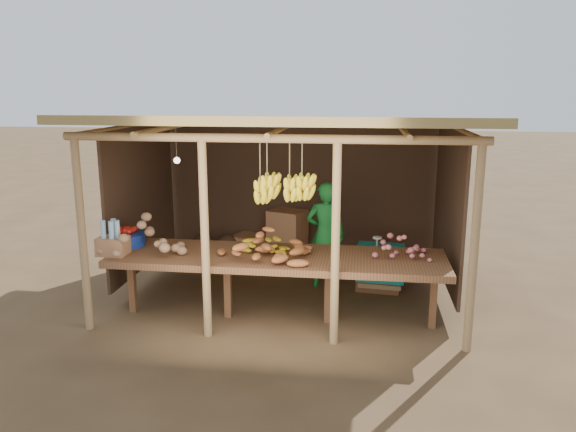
# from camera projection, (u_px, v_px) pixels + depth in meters

# --- Properties ---
(ground) EXTENTS (60.00, 60.00, 0.00)m
(ground) POSITION_uv_depth(u_px,v_px,m) (288.00, 291.00, 7.63)
(ground) COLOR brown
(ground) RESTS_ON ground
(stall_structure) EXTENTS (4.70, 3.50, 2.43)m
(stall_structure) POSITION_uv_depth(u_px,v_px,m) (290.00, 148.00, 7.31)
(stall_structure) COLOR #A58255
(stall_structure) RESTS_ON ground
(counter) EXTENTS (3.90, 1.05, 0.80)m
(counter) POSITION_uv_depth(u_px,v_px,m) (277.00, 260.00, 6.55)
(counter) COLOR brown
(counter) RESTS_ON ground
(potato_heap) EXTENTS (1.17, 0.81, 0.37)m
(potato_heap) POSITION_uv_depth(u_px,v_px,m) (138.00, 238.00, 6.56)
(potato_heap) COLOR #9E7451
(potato_heap) RESTS_ON counter
(sweet_potato_heap) EXTENTS (1.07, 0.71, 0.36)m
(sweet_potato_heap) POSITION_uv_depth(u_px,v_px,m) (262.00, 243.00, 6.38)
(sweet_potato_heap) COLOR #9F5729
(sweet_potato_heap) RESTS_ON counter
(onion_heap) EXTENTS (0.79, 0.62, 0.35)m
(onion_heap) POSITION_uv_depth(u_px,v_px,m) (400.00, 242.00, 6.42)
(onion_heap) COLOR #CB6366
(onion_heap) RESTS_ON counter
(banana_pile) EXTENTS (0.55, 0.37, 0.34)m
(banana_pile) POSITION_uv_depth(u_px,v_px,m) (262.00, 238.00, 6.60)
(banana_pile) COLOR yellow
(banana_pile) RESTS_ON counter
(tomato_basin) EXTENTS (0.44, 0.44, 0.23)m
(tomato_basin) POSITION_uv_depth(u_px,v_px,m) (126.00, 238.00, 6.90)
(tomato_basin) COLOR navy
(tomato_basin) RESTS_ON counter
(bottle_box) EXTENTS (0.33, 0.27, 0.42)m
(bottle_box) POSITION_uv_depth(u_px,v_px,m) (113.00, 241.00, 6.52)
(bottle_box) COLOR #9F6B47
(bottle_box) RESTS_ON counter
(vendor) EXTENTS (0.55, 0.38, 1.47)m
(vendor) POSITION_uv_depth(u_px,v_px,m) (326.00, 235.00, 7.67)
(vendor) COLOR #186E2A
(vendor) RESTS_ON ground
(tarp_crate) EXTENTS (0.70, 0.62, 0.76)m
(tarp_crate) POSITION_uv_depth(u_px,v_px,m) (379.00, 266.00, 7.68)
(tarp_crate) COLOR brown
(tarp_crate) RESTS_ON ground
(carton_stack) EXTENTS (1.20, 0.56, 0.84)m
(carton_stack) POSITION_uv_depth(u_px,v_px,m) (275.00, 241.00, 8.75)
(carton_stack) COLOR #9F6B47
(carton_stack) RESTS_ON ground
(burlap_sacks) EXTENTS (0.80, 0.42, 0.57)m
(burlap_sacks) POSITION_uv_depth(u_px,v_px,m) (216.00, 248.00, 8.78)
(burlap_sacks) COLOR #412C1E
(burlap_sacks) RESTS_ON ground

